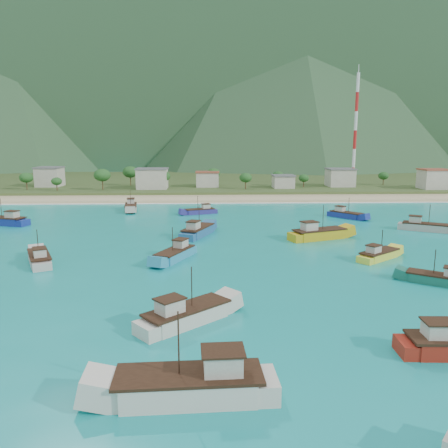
{
  "coord_description": "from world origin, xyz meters",
  "views": [
    {
      "loc": [
        -3.2,
        -68.09,
        19.32
      ],
      "look_at": [
        -0.12,
        18.0,
        3.0
      ],
      "focal_mm": 35.0,
      "sensor_mm": 36.0,
      "label": 1
    }
  ],
  "objects_px": {
    "boat_10": "(424,227)",
    "boat_4": "(318,235)",
    "boat_16": "(39,259)",
    "radio_tower": "(355,130)",
    "boat_1": "(379,256)",
    "boat_20": "(5,221)",
    "boat_21": "(175,255)",
    "boat_6": "(192,387)",
    "boat_7": "(198,232)",
    "boat_12": "(131,208)",
    "boat_19": "(439,280)",
    "boat_8": "(200,212)",
    "boat_9": "(346,215)",
    "boat_22": "(186,316)"
  },
  "relations": [
    {
      "from": "boat_10",
      "to": "boat_4",
      "type": "bearing_deg",
      "value": -43.89
    },
    {
      "from": "boat_16",
      "to": "radio_tower",
      "type": "bearing_deg",
      "value": 25.87
    },
    {
      "from": "boat_1",
      "to": "boat_20",
      "type": "relative_size",
      "value": 0.75
    },
    {
      "from": "boat_20",
      "to": "boat_21",
      "type": "xyz_separation_m",
      "value": [
        42.27,
        -31.98,
        -0.13
      ]
    },
    {
      "from": "radio_tower",
      "to": "boat_20",
      "type": "xyz_separation_m",
      "value": [
        -106.74,
        -73.32,
        -22.87
      ]
    },
    {
      "from": "boat_6",
      "to": "boat_1",
      "type": "bearing_deg",
      "value": -39.63
    },
    {
      "from": "boat_7",
      "to": "boat_20",
      "type": "relative_size",
      "value": 1.01
    },
    {
      "from": "boat_7",
      "to": "boat_12",
      "type": "height_order",
      "value": "boat_7"
    },
    {
      "from": "boat_4",
      "to": "boat_19",
      "type": "bearing_deg",
      "value": -1.93
    },
    {
      "from": "boat_4",
      "to": "boat_21",
      "type": "relative_size",
      "value": 1.22
    },
    {
      "from": "boat_6",
      "to": "boat_12",
      "type": "distance_m",
      "value": 95.67
    },
    {
      "from": "boat_7",
      "to": "boat_16",
      "type": "relative_size",
      "value": 1.16
    },
    {
      "from": "boat_8",
      "to": "boat_9",
      "type": "xyz_separation_m",
      "value": [
        37.57,
        -7.54,
        0.07
      ]
    },
    {
      "from": "radio_tower",
      "to": "boat_4",
      "type": "xyz_separation_m",
      "value": [
        -36.82,
        -91.16,
        -22.77
      ]
    },
    {
      "from": "boat_21",
      "to": "boat_4",
      "type": "bearing_deg",
      "value": -127.66
    },
    {
      "from": "boat_9",
      "to": "boat_6",
      "type": "bearing_deg",
      "value": 25.7
    },
    {
      "from": "boat_1",
      "to": "boat_9",
      "type": "bearing_deg",
      "value": 132.91
    },
    {
      "from": "boat_6",
      "to": "boat_19",
      "type": "relative_size",
      "value": 1.46
    },
    {
      "from": "boat_8",
      "to": "boat_9",
      "type": "bearing_deg",
      "value": -120.82
    },
    {
      "from": "boat_20",
      "to": "boat_22",
      "type": "xyz_separation_m",
      "value": [
        45.35,
        -58.42,
        -0.02
      ]
    },
    {
      "from": "boat_4",
      "to": "boat_20",
      "type": "xyz_separation_m",
      "value": [
        -69.92,
        17.83,
        -0.1
      ]
    },
    {
      "from": "boat_8",
      "to": "boat_10",
      "type": "height_order",
      "value": "boat_10"
    },
    {
      "from": "boat_1",
      "to": "boat_9",
      "type": "height_order",
      "value": "boat_9"
    },
    {
      "from": "boat_7",
      "to": "boat_1",
      "type": "bearing_deg",
      "value": -10.35
    },
    {
      "from": "boat_7",
      "to": "boat_21",
      "type": "distance_m",
      "value": 18.44
    },
    {
      "from": "boat_9",
      "to": "boat_22",
      "type": "relative_size",
      "value": 0.87
    },
    {
      "from": "radio_tower",
      "to": "boat_19",
      "type": "height_order",
      "value": "radio_tower"
    },
    {
      "from": "boat_20",
      "to": "radio_tower",
      "type": "bearing_deg",
      "value": -37.5
    },
    {
      "from": "boat_16",
      "to": "boat_20",
      "type": "relative_size",
      "value": 0.86
    },
    {
      "from": "boat_1",
      "to": "boat_19",
      "type": "distance_m",
      "value": 13.43
    },
    {
      "from": "boat_7",
      "to": "boat_19",
      "type": "relative_size",
      "value": 1.35
    },
    {
      "from": "radio_tower",
      "to": "boat_19",
      "type": "distance_m",
      "value": 124.89
    },
    {
      "from": "boat_4",
      "to": "radio_tower",
      "type": "bearing_deg",
      "value": 137.53
    },
    {
      "from": "boat_9",
      "to": "boat_20",
      "type": "xyz_separation_m",
      "value": [
        -83.2,
        -6.74,
        0.19
      ]
    },
    {
      "from": "boat_9",
      "to": "boat_12",
      "type": "relative_size",
      "value": 0.83
    },
    {
      "from": "boat_9",
      "to": "boat_10",
      "type": "height_order",
      "value": "boat_10"
    },
    {
      "from": "boat_1",
      "to": "boat_7",
      "type": "height_order",
      "value": "boat_7"
    },
    {
      "from": "boat_7",
      "to": "boat_6",
      "type": "bearing_deg",
      "value": -66.91
    },
    {
      "from": "boat_4",
      "to": "boat_21",
      "type": "xyz_separation_m",
      "value": [
        -27.65,
        -14.15,
        -0.23
      ]
    },
    {
      "from": "radio_tower",
      "to": "boat_10",
      "type": "bearing_deg",
      "value": -97.77
    },
    {
      "from": "boat_20",
      "to": "boat_21",
      "type": "distance_m",
      "value": 53.0
    },
    {
      "from": "boat_4",
      "to": "boat_12",
      "type": "height_order",
      "value": "boat_4"
    },
    {
      "from": "boat_1",
      "to": "boat_6",
      "type": "xyz_separation_m",
      "value": [
        -29.63,
        -39.12,
        0.39
      ]
    },
    {
      "from": "boat_12",
      "to": "boat_16",
      "type": "xyz_separation_m",
      "value": [
        -5.14,
        -54.86,
        -0.08
      ]
    },
    {
      "from": "boat_7",
      "to": "boat_19",
      "type": "bearing_deg",
      "value": -21.67
    },
    {
      "from": "boat_4",
      "to": "boat_10",
      "type": "xyz_separation_m",
      "value": [
        25.41,
        7.58,
        -0.19
      ]
    },
    {
      "from": "boat_19",
      "to": "boat_21",
      "type": "xyz_separation_m",
      "value": [
        -37.21,
        14.36,
        0.14
      ]
    },
    {
      "from": "boat_9",
      "to": "boat_8",
      "type": "bearing_deg",
      "value": -50.82
    },
    {
      "from": "boat_12",
      "to": "boat_22",
      "type": "distance_m",
      "value": 81.74
    },
    {
      "from": "boat_7",
      "to": "boat_22",
      "type": "bearing_deg",
      "value": -68.17
    }
  ]
}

